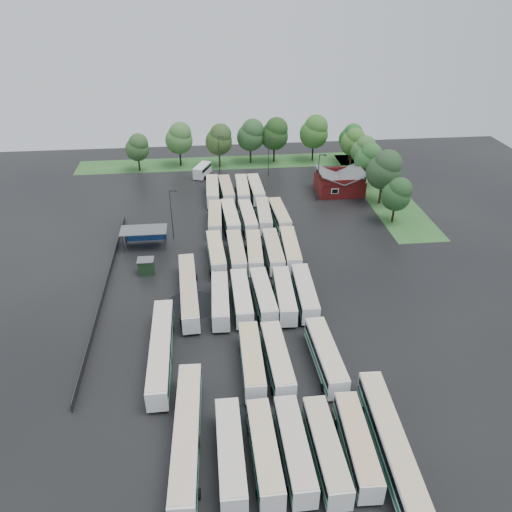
{
  "coord_description": "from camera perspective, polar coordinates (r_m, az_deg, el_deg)",
  "views": [
    {
      "loc": [
        -5.47,
        -59.17,
        44.29
      ],
      "look_at": [
        2.0,
        12.0,
        2.5
      ],
      "focal_mm": 35.0,
      "sensor_mm": 36.0,
      "label": 1
    }
  ],
  "objects": [
    {
      "name": "tree_north_1",
      "position": [
        128.66,
        -8.75,
        13.2
      ],
      "size": [
        6.79,
        6.79,
        11.24
      ],
      "color": "black",
      "rests_on": "ground"
    },
    {
      "name": "bus_r2c1",
      "position": [
        74.04,
        -1.67,
        -4.75
      ],
      "size": [
        2.62,
        11.81,
        3.28
      ],
      "rotation": [
        0.0,
        0.0,
        0.01
      ],
      "color": "white",
      "rests_on": "ground"
    },
    {
      "name": "tree_east_4",
      "position": [
        129.82,
        11.04,
        12.73
      ],
      "size": [
        5.93,
        5.93,
        9.81
      ],
      "color": "#332213",
      "rests_on": "ground"
    },
    {
      "name": "wash_shed",
      "position": [
        91.84,
        -12.68,
        2.77
      ],
      "size": [
        8.2,
        4.2,
        3.58
      ],
      "color": "#2D2D30",
      "rests_on": "ground"
    },
    {
      "name": "lamp_post_back_w",
      "position": [
        121.8,
        -4.2,
        11.68
      ],
      "size": [
        1.48,
        0.29,
        9.63
      ],
      "color": "#2D2D30",
      "rests_on": "ground"
    },
    {
      "name": "bus_r0c4",
      "position": [
        55.68,
        11.46,
        -20.28
      ],
      "size": [
        2.99,
        11.91,
        3.29
      ],
      "rotation": [
        0.0,
        0.0,
        -0.04
      ],
      "color": "white",
      "rests_on": "ground"
    },
    {
      "name": "bus_r3c0",
      "position": [
        85.26,
        -4.59,
        0.31
      ],
      "size": [
        3.14,
        12.05,
        3.32
      ],
      "rotation": [
        0.0,
        0.0,
        0.05
      ],
      "color": "white",
      "rests_on": "ground"
    },
    {
      "name": "artic_bus_west_b",
      "position": [
        76.16,
        -7.71,
        -3.93
      ],
      "size": [
        3.39,
        17.71,
        3.27
      ],
      "rotation": [
        0.0,
        0.0,
        0.05
      ],
      "color": "white",
      "rests_on": "ground"
    },
    {
      "name": "puddle_2",
      "position": [
        76.11,
        -7.45,
        -5.6
      ],
      "size": [
        7.82,
        7.82,
        0.01
      ],
      "primitive_type": "cylinder",
      "color": "black",
      "rests_on": "ground"
    },
    {
      "name": "bus_r5c1",
      "position": [
        110.0,
        -3.41,
        7.51
      ],
      "size": [
        3.11,
        11.92,
        3.29
      ],
      "rotation": [
        0.0,
        0.0,
        0.05
      ],
      "color": "white",
      "rests_on": "ground"
    },
    {
      "name": "puddle_3",
      "position": [
        73.01,
        5.0,
        -7.19
      ],
      "size": [
        3.92,
        3.92,
        0.01
      ],
      "primitive_type": "cylinder",
      "color": "black",
      "rests_on": "ground"
    },
    {
      "name": "tree_north_5",
      "position": [
        131.53,
        6.71,
        13.96
      ],
      "size": [
        7.27,
        7.27,
        12.05
      ],
      "color": "black",
      "rests_on": "ground"
    },
    {
      "name": "bus_r2c3",
      "position": [
        74.59,
        3.24,
        -4.47
      ],
      "size": [
        3.03,
        12.06,
        3.33
      ],
      "rotation": [
        0.0,
        0.0,
        -0.04
      ],
      "color": "white",
      "rests_on": "ground"
    },
    {
      "name": "artic_bus_west_c",
      "position": [
        65.84,
        -10.81,
        -10.5
      ],
      "size": [
        2.69,
        18.13,
        3.36
      ],
      "rotation": [
        0.0,
        0.0,
        0.01
      ],
      "color": "white",
      "rests_on": "ground"
    },
    {
      "name": "bus_r4c3",
      "position": [
        98.21,
        0.89,
        4.66
      ],
      "size": [
        3.0,
        11.96,
        3.3
      ],
      "rotation": [
        0.0,
        0.0,
        -0.04
      ],
      "color": "white",
      "rests_on": "ground"
    },
    {
      "name": "lamp_post_back_e",
      "position": [
        120.77,
        1.5,
        11.56
      ],
      "size": [
        1.47,
        0.29,
        9.55
      ],
      "color": "#2D2D30",
      "rests_on": "ground"
    },
    {
      "name": "puddle_1",
      "position": [
        59.34,
        10.92,
        -18.73
      ],
      "size": [
        3.2,
        3.2,
        0.01
      ],
      "primitive_type": "cylinder",
      "color": "black",
      "rests_on": "ground"
    },
    {
      "name": "utility_hut",
      "position": [
        84.33,
        -12.44,
        -1.14
      ],
      "size": [
        2.7,
        2.2,
        2.62
      ],
      "color": "black",
      "rests_on": "ground"
    },
    {
      "name": "bus_r0c3",
      "position": [
        54.73,
        7.99,
        -21.03
      ],
      "size": [
        2.7,
        11.93,
        3.31
      ],
      "rotation": [
        0.0,
        0.0,
        0.01
      ],
      "color": "white",
      "rests_on": "ground"
    },
    {
      "name": "west_fence",
      "position": [
        81.85,
        -16.83,
        -3.45
      ],
      "size": [
        0.1,
        50.0,
        1.2
      ],
      "primitive_type": "cube",
      "color": "#2D2D30",
      "rests_on": "ground"
    },
    {
      "name": "tree_east_1",
      "position": [
        108.38,
        14.51,
        9.57
      ],
      "size": [
        7.2,
        7.2,
        11.92
      ],
      "color": "black",
      "rests_on": "ground"
    },
    {
      "name": "tree_east_3",
      "position": [
        124.51,
        12.21,
        11.81
      ],
      "size": [
        5.84,
        5.84,
        9.67
      ],
      "color": "black",
      "rests_on": "ground"
    },
    {
      "name": "tree_north_3",
      "position": [
        129.3,
        -0.55,
        13.69
      ],
      "size": [
        6.91,
        6.91,
        11.44
      ],
      "color": "#2F1F16",
      "rests_on": "ground"
    },
    {
      "name": "bus_r4c4",
      "position": [
        98.31,
        2.71,
        4.64
      ],
      "size": [
        3.08,
        11.86,
        3.27
      ],
      "rotation": [
        0.0,
        0.0,
        0.05
      ],
      "color": "white",
      "rests_on": "ground"
    },
    {
      "name": "bus_r2c4",
      "position": [
        75.3,
        5.58,
        -4.17
      ],
      "size": [
        3.03,
        12.28,
        3.39
      ],
      "rotation": [
        0.0,
        0.0,
        -0.04
      ],
      "color": "white",
      "rests_on": "ground"
    },
    {
      "name": "tree_north_2",
      "position": [
        126.98,
        -4.21,
        13.17
      ],
      "size": [
        6.65,
        6.65,
        11.02
      ],
      "color": "black",
      "rests_on": "ground"
    },
    {
      "name": "artic_bus_east",
      "position": [
        56.26,
        15.23,
        -20.11
      ],
      "size": [
        3.39,
        18.38,
        3.39
      ],
      "rotation": [
        0.0,
        0.0,
        -0.04
      ],
      "color": "white",
      "rests_on": "ground"
    },
    {
      "name": "bus_r0c1",
      "position": [
        54.16,
        0.98,
        -21.42
      ],
      "size": [
        2.73,
        11.74,
        3.25
      ],
      "rotation": [
        0.0,
        0.0,
        0.02
      ],
      "color": "white",
      "rests_on": "ground"
    },
    {
      "name": "bus_r2c0",
      "position": [
        73.66,
        -4.1,
        -5.05
      ],
      "size": [
        2.75,
        11.72,
        3.25
      ],
      "rotation": [
        0.0,
        0.0,
        -0.02
      ],
      "color": "white",
      "rests_on": "ground"
    },
    {
      "name": "bus_r5c0",
      "position": [
        109.83,
        -4.99,
        7.45
      ],
      "size": [
        2.76,
        12.32,
        3.42
      ],
      "rotation": [
        0.0,
        0.0,
        -0.01
      ],
      "color": "white",
      "rests_on": "ground"
    },
    {
      "name": "puddle_0",
      "position": [
        59.21,
        -0.57,
        -18.13
      ],
      "size": [
        5.04,
        5.04,
        0.01
      ],
      "primitive_type": "cylinder",
      "color": "black",
      "rests_on": "ground"
    },
    {
      "name": "bus_r1c2",
      "position": [
        63.51,
        2.44,
        -11.71
      ],
      "size": [
        2.92,
        12.03,
        3.33
      ],
      "rotation": [
        0.0,
        0.0,
        0.03
      ],
      "color": "white",
      "rests_on": "ground"
    },
    {
      "name": "bus_r0c2",
      "position": [
        54.49,
        4.4,
        -21.06
      ],
      "size": [
        2.69,
        11.85,
        3.29
      ],
      "rotation": [
        0.0,
        0.0,
        0.02
      ],
      "color": "white",
      "rests_on": "ground"
    },
    {
      "name": "grass_strip_east",
      "position": [
        117.97,
        14.15,
        7.29
      ],
      "size": [
        10.0,
        50.0,
        0.01
      ],
      "primitive_type": "cube",
      "color": "#2D6127",
      "rests_on": "ground"
    },
    {
      "name": "bus_r5c3",
      "position": [
        110.2,
        -0.02,
        7.63
      ],
      "size": [
        2.89,
        12.1,
        3.35
      ],
      "rotation": [
        0.0,
        0.0,
        0.03
      ],
      "color": "white",
      "rests_on": "ground"
    },
    {
      "name": "bus_r3c2",
      "position": [
        85.45,
        -0.19,
        0.45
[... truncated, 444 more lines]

